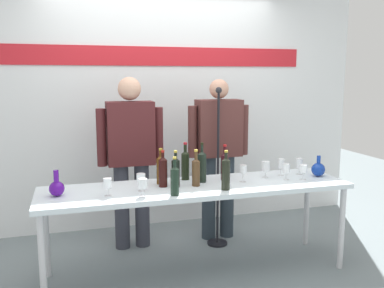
# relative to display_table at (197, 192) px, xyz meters

# --- Properties ---
(ground_plane) EXTENTS (10.00, 10.00, 0.00)m
(ground_plane) POSITION_rel_display_table_xyz_m (0.00, 0.00, -0.70)
(ground_plane) COLOR slate
(back_wall) EXTENTS (4.61, 0.11, 3.00)m
(back_wall) POSITION_rel_display_table_xyz_m (0.00, 1.33, 0.80)
(back_wall) COLOR white
(back_wall) RESTS_ON ground
(display_table) EXTENTS (2.54, 0.65, 0.76)m
(display_table) POSITION_rel_display_table_xyz_m (0.00, 0.00, 0.00)
(display_table) COLOR silver
(display_table) RESTS_ON ground
(decanter_blue_left) EXTENTS (0.11, 0.11, 0.20)m
(decanter_blue_left) POSITION_rel_display_table_xyz_m (-1.10, -0.00, 0.12)
(decanter_blue_left) COLOR #4C108C
(decanter_blue_left) RESTS_ON display_table
(decanter_blue_right) EXTENTS (0.12, 0.12, 0.19)m
(decanter_blue_right) POSITION_rel_display_table_xyz_m (1.14, -0.00, 0.12)
(decanter_blue_right) COLOR #133599
(decanter_blue_right) RESTS_ON display_table
(presenter_left) EXTENTS (0.63, 0.22, 1.64)m
(presenter_left) POSITION_rel_display_table_xyz_m (-0.44, 0.70, 0.24)
(presenter_left) COLOR #31323D
(presenter_left) RESTS_ON ground
(presenter_right) EXTENTS (0.63, 0.22, 1.62)m
(presenter_right) POSITION_rel_display_table_xyz_m (0.44, 0.70, 0.23)
(presenter_right) COLOR #27323A
(presenter_right) RESTS_ON ground
(wine_bottle_0) EXTENTS (0.07, 0.07, 0.30)m
(wine_bottle_0) POSITION_rel_display_table_xyz_m (-0.01, -0.01, 0.18)
(wine_bottle_0) COLOR #4E351D
(wine_bottle_0) RESTS_ON display_table
(wine_bottle_1) EXTENTS (0.07, 0.07, 0.33)m
(wine_bottle_1) POSITION_rel_display_table_xyz_m (-0.04, 0.22, 0.20)
(wine_bottle_1) COLOR black
(wine_bottle_1) RESTS_ON display_table
(wine_bottle_2) EXTENTS (0.08, 0.08, 0.34)m
(wine_bottle_2) POSITION_rel_display_table_xyz_m (0.07, 0.10, 0.20)
(wine_bottle_2) COLOR black
(wine_bottle_2) RESTS_ON display_table
(wine_bottle_3) EXTENTS (0.07, 0.07, 0.30)m
(wine_bottle_3) POSITION_rel_display_table_xyz_m (-0.27, 0.14, 0.19)
(wine_bottle_3) COLOR #522D0B
(wine_bottle_3) RESTS_ON display_table
(wine_bottle_4) EXTENTS (0.07, 0.07, 0.32)m
(wine_bottle_4) POSITION_rel_display_table_xyz_m (0.18, -0.19, 0.20)
(wine_bottle_4) COLOR black
(wine_bottle_4) RESTS_ON display_table
(wine_bottle_5) EXTENTS (0.07, 0.07, 0.30)m
(wine_bottle_5) POSITION_rel_display_table_xyz_m (-0.28, 0.04, 0.19)
(wine_bottle_5) COLOR black
(wine_bottle_5) RESTS_ON display_table
(wine_bottle_6) EXTENTS (0.07, 0.07, 0.30)m
(wine_bottle_6) POSITION_rel_display_table_xyz_m (-0.18, 0.00, 0.19)
(wine_bottle_6) COLOR black
(wine_bottle_6) RESTS_ON display_table
(wine_bottle_7) EXTENTS (0.06, 0.06, 0.29)m
(wine_bottle_7) POSITION_rel_display_table_xyz_m (-0.25, -0.23, 0.18)
(wine_bottle_7) COLOR black
(wine_bottle_7) RESTS_ON display_table
(wine_bottle_8) EXTENTS (0.07, 0.07, 0.31)m
(wine_bottle_8) POSITION_rel_display_table_xyz_m (0.28, 0.11, 0.19)
(wine_bottle_8) COLOR #330D14
(wine_bottle_8) RESTS_ON display_table
(wine_glass_left_0) EXTENTS (0.07, 0.07, 0.14)m
(wine_glass_left_0) POSITION_rel_display_table_xyz_m (-0.48, -0.20, 0.15)
(wine_glass_left_0) COLOR white
(wine_glass_left_0) RESTS_ON display_table
(wine_glass_left_1) EXTENTS (0.06, 0.06, 0.14)m
(wine_glass_left_1) POSITION_rel_display_table_xyz_m (-0.73, -0.10, 0.15)
(wine_glass_left_1) COLOR white
(wine_glass_left_1) RESTS_ON display_table
(wine_glass_left_2) EXTENTS (0.07, 0.07, 0.14)m
(wine_glass_left_2) POSITION_rel_display_table_xyz_m (-0.47, -0.05, 0.16)
(wine_glass_left_2) COLOR white
(wine_glass_left_2) RESTS_ON display_table
(wine_glass_right_0) EXTENTS (0.06, 0.06, 0.14)m
(wine_glass_right_0) POSITION_rel_display_table_xyz_m (0.79, -0.04, 0.16)
(wine_glass_right_0) COLOR white
(wine_glass_right_0) RESTS_ON display_table
(wine_glass_right_1) EXTENTS (0.06, 0.06, 0.15)m
(wine_glass_right_1) POSITION_rel_display_table_xyz_m (0.83, 0.12, 0.16)
(wine_glass_right_1) COLOR white
(wine_glass_right_1) RESTS_ON display_table
(wine_glass_right_2) EXTENTS (0.06, 0.06, 0.15)m
(wine_glass_right_2) POSITION_rel_display_table_xyz_m (0.40, -0.01, 0.17)
(wine_glass_right_2) COLOR white
(wine_glass_right_2) RESTS_ON display_table
(wine_glass_right_3) EXTENTS (0.07, 0.07, 0.13)m
(wine_glass_right_3) POSITION_rel_display_table_xyz_m (0.93, -0.08, 0.15)
(wine_glass_right_3) COLOR white
(wine_glass_right_3) RESTS_ON display_table
(wine_glass_right_4) EXTENTS (0.07, 0.07, 0.15)m
(wine_glass_right_4) POSITION_rel_display_table_xyz_m (0.66, 0.09, 0.16)
(wine_glass_right_4) COLOR white
(wine_glass_right_4) RESTS_ON display_table
(wine_glass_right_5) EXTENTS (0.06, 0.06, 0.15)m
(wine_glass_right_5) POSITION_rel_display_table_xyz_m (1.01, 0.11, 0.16)
(wine_glass_right_5) COLOR white
(wine_glass_right_5) RESTS_ON display_table
(microphone_stand) EXTENTS (0.20, 0.20, 1.55)m
(microphone_stand) POSITION_rel_display_table_xyz_m (0.37, 0.52, -0.18)
(microphone_stand) COLOR black
(microphone_stand) RESTS_ON ground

